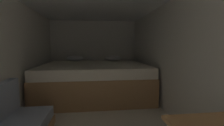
% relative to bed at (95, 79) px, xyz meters
% --- Properties ---
extents(ground_plane, '(7.29, 7.29, 0.00)m').
position_rel_bed_xyz_m(ground_plane, '(0.00, -1.57, -0.40)').
color(ground_plane, beige).
extents(wall_back, '(2.72, 0.05, 2.02)m').
position_rel_bed_xyz_m(wall_back, '(0.00, 1.10, 0.61)').
color(wall_back, silver).
rests_on(wall_back, ground).
extents(wall_right, '(0.05, 5.29, 2.02)m').
position_rel_bed_xyz_m(wall_right, '(1.34, -1.57, 0.61)').
color(wall_right, silver).
rests_on(wall_right, ground).
extents(bed, '(2.50, 2.07, 0.95)m').
position_rel_bed_xyz_m(bed, '(0.00, 0.00, 0.00)').
color(bed, '#9E7247').
rests_on(bed, ground).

